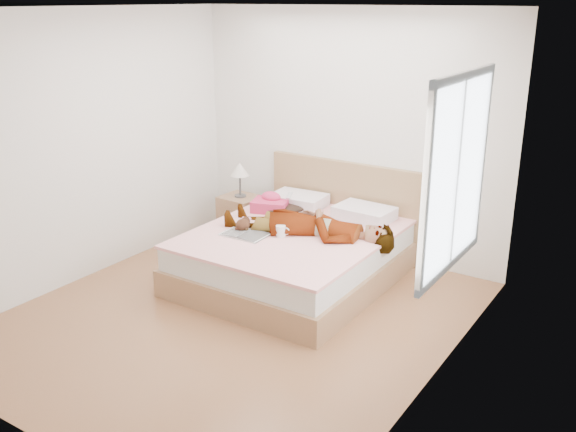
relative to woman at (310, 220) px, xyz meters
The scene contains 11 objects.
ground 1.22m from the woman, 97.06° to the right, with size 4.00×4.00×0.00m, color #58321B.
woman is the anchor object (origin of this frame).
hair 0.73m from the woman, 141.71° to the left, with size 0.46×0.56×0.08m, color black.
phone 0.64m from the woman, 141.34° to the left, with size 0.05×0.10×0.01m, color silver.
room_shell 2.00m from the woman, 24.17° to the right, with size 4.00×4.00×4.00m.
bed 0.37m from the woman, behind, with size 1.80×2.08×1.00m.
towel 0.77m from the woman, 154.41° to the left, with size 0.45×0.40×0.20m.
magazine 0.64m from the woman, 137.87° to the right, with size 0.45×0.30×0.03m.
coffee_mug 0.31m from the woman, 121.53° to the right, with size 0.14×0.12×0.11m.
plush_toy 0.65m from the woman, 150.26° to the right, with size 0.18×0.23×0.12m.
nightstand 1.39m from the woman, 157.22° to the left, with size 0.45×0.40×0.92m.
Camera 1 is at (3.16, -3.97, 2.68)m, focal length 40.00 mm.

